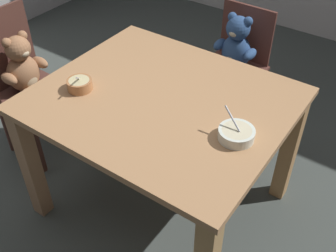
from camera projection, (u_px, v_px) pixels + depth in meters
ground_plane at (163, 203)px, 2.44m from camera, size 5.20×5.20×0.04m
dining_table at (162, 120)px, 2.03m from camera, size 1.17×1.00×0.75m
teddy_chair_far_center at (235, 55)px, 2.66m from camera, size 0.40×0.43×0.82m
teddy_chair_near_left at (25, 75)px, 2.46m from camera, size 0.39×0.40×0.93m
porridge_bowl_white_near_right at (236, 134)px, 1.70m from camera, size 0.16×0.15×0.12m
porridge_bowl_terracotta_near_left at (80, 84)px, 1.97m from camera, size 0.12×0.12×0.11m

